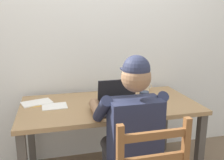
{
  "coord_description": "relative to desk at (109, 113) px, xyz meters",
  "views": [
    {
      "loc": [
        -0.47,
        -1.97,
        1.44
      ],
      "look_at": [
        0.01,
        -0.05,
        0.95
      ],
      "focal_mm": 39.19,
      "sensor_mm": 36.0,
      "label": 1
    }
  ],
  "objects": [
    {
      "name": "back_wall",
      "position": [
        0.0,
        0.47,
        0.66
      ],
      "size": [
        6.0,
        0.04,
        2.6
      ],
      "color": "silver",
      "rests_on": "ground"
    },
    {
      "name": "landscape_photo_print",
      "position": [
        -0.62,
        0.1,
        0.09
      ],
      "size": [
        0.14,
        0.1,
        0.0
      ],
      "primitive_type": "cube",
      "rotation": [
        0.0,
        0.0,
        0.09
      ],
      "color": "gold",
      "rests_on": "desk"
    },
    {
      "name": "coffee_mug_dark",
      "position": [
        0.3,
        -0.06,
        0.14
      ],
      "size": [
        0.12,
        0.08,
        0.1
      ],
      "color": "#2D384C",
      "rests_on": "desk"
    },
    {
      "name": "coffee_mug_white",
      "position": [
        0.43,
        0.25,
        0.14
      ],
      "size": [
        0.12,
        0.08,
        0.1
      ],
      "color": "beige",
      "rests_on": "desk"
    },
    {
      "name": "paper_pile_near_laptop",
      "position": [
        -0.47,
        0.03,
        0.09
      ],
      "size": [
        0.21,
        0.17,
        0.01
      ],
      "primitive_type": "cube",
      "rotation": [
        0.0,
        0.0,
        0.04
      ],
      "color": "white",
      "rests_on": "desk"
    },
    {
      "name": "seated_person",
      "position": [
        0.04,
        -0.46,
        0.03
      ],
      "size": [
        0.5,
        0.6,
        1.23
      ],
      "color": "#232842",
      "rests_on": "ground"
    },
    {
      "name": "book_stack_main",
      "position": [
        0.16,
        0.17,
        0.12
      ],
      "size": [
        0.19,
        0.13,
        0.06
      ],
      "color": "#2D5B9E",
      "rests_on": "desk"
    },
    {
      "name": "computer_mouse",
      "position": [
        0.31,
        -0.22,
        0.11
      ],
      "size": [
        0.06,
        0.1,
        0.03
      ],
      "primitive_type": "ellipsoid",
      "color": "#232328",
      "rests_on": "desk"
    },
    {
      "name": "laptop",
      "position": [
        0.05,
        -0.16,
        0.14
      ],
      "size": [
        0.33,
        0.29,
        0.23
      ],
      "color": "#232328",
      "rests_on": "desk"
    },
    {
      "name": "desk",
      "position": [
        0.0,
        0.0,
        0.0
      ],
      "size": [
        1.51,
        0.78,
        0.73
      ],
      "color": "#9E7A51",
      "rests_on": "ground"
    },
    {
      "name": "paper_pile_back_corner",
      "position": [
        -0.62,
        0.15,
        0.09
      ],
      "size": [
        0.29,
        0.23,
        0.01
      ],
      "primitive_type": "cube",
      "rotation": [
        0.0,
        0.0,
        0.31
      ],
      "color": "white",
      "rests_on": "desk"
    }
  ]
}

